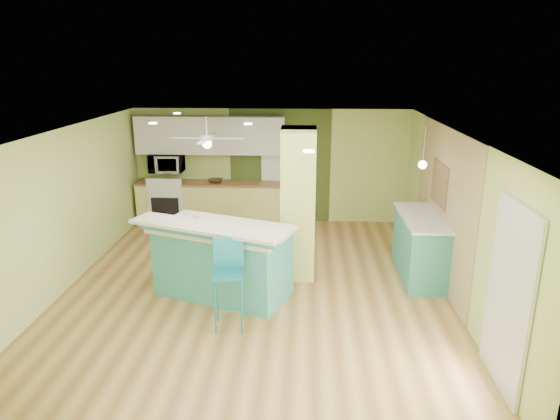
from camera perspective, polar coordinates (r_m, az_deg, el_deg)
The scene contains 23 objects.
floor at distance 8.11m, azimuth -2.74°, elevation -8.85°, with size 6.00×7.00×0.01m, color brown.
ceiling at distance 7.38m, azimuth -3.02°, elevation 8.99°, with size 6.00×7.00×0.01m, color white.
wall_back at distance 11.04m, azimuth -1.02°, elevation 5.04°, with size 6.00×0.01×2.50m, color #B8CC6D.
wall_front at distance 4.46m, azimuth -7.59°, elevation -13.80°, with size 6.00×0.01×2.50m, color #B8CC6D.
wall_left at distance 8.50m, azimuth -23.46°, elevation -0.00°, with size 0.01×7.00×2.50m, color #B8CC6D.
wall_right at distance 7.93m, azimuth 19.26°, elevation -0.68°, with size 0.01×7.00×2.50m, color #B8CC6D.
wood_panel at distance 8.48m, azimuth 18.08°, elevation 0.54°, with size 0.02×3.40×2.50m, color #9C8059.
olive_accent at distance 11.01m, azimuth 0.02°, elevation 5.01°, with size 2.20×0.02×2.50m, color #3F4F1F.
interior_door at distance 11.03m, azimuth 0.01°, elevation 3.71°, with size 0.82×0.05×2.00m, color white.
french_door at distance 5.97m, azimuth 24.67°, elevation -9.19°, with size 0.04×1.08×2.10m, color silver.
column at distance 8.09m, azimuth 2.07°, elevation 0.62°, with size 0.55×0.55×2.50m, color #B4C45B.
kitchen_run at distance 11.10m, azimuth -7.82°, elevation 0.80°, with size 3.25×0.63×0.94m.
stove at distance 11.31m, azimuth -12.56°, elevation 0.79°, with size 0.76×0.66×1.08m.
upper_cabinets at distance 10.90m, azimuth -8.01°, elevation 8.47°, with size 3.20×0.34×0.80m, color silver.
microwave at distance 11.11m, azimuth -12.84°, elevation 5.22°, with size 0.70×0.48×0.39m, color white.
ceiling_fan at distance 9.57m, azimuth -8.35°, elevation 8.06°, with size 1.41×1.41×0.61m.
pendant_lamp at distance 8.39m, azimuth 15.98°, elevation 5.03°, with size 0.14×0.14×0.69m.
wall_decor at distance 8.59m, azimuth 17.78°, elevation 2.84°, with size 0.03×0.90×0.70m, color brown.
peninsula at distance 7.72m, azimuth -6.58°, elevation -5.60°, with size 2.50×1.94×1.25m.
bar_stool at distance 6.75m, azimuth -5.91°, elevation -6.70°, with size 0.45×0.45×1.24m.
side_counter at distance 8.62m, azimuth 15.81°, elevation -4.02°, with size 0.70×1.65×1.06m.
fruit_bowl at distance 10.93m, azimuth -7.40°, elevation 3.32°, with size 0.31×0.31×0.08m, color #3B2918.
canister at distance 7.63m, azimuth -9.39°, elevation -1.17°, with size 0.14×0.14×0.19m, color yellow.
Camera 1 is at (0.78, -7.27, 3.52)m, focal length 32.00 mm.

